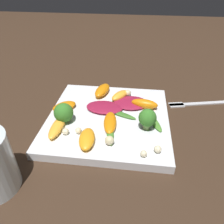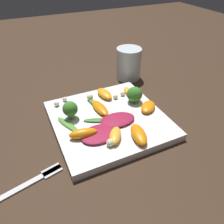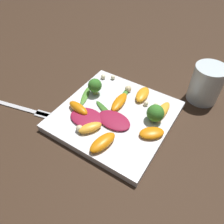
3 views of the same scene
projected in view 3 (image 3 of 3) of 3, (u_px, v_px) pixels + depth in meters
ground_plane at (115, 118)px, 0.55m from camera, size 2.40×2.40×0.00m
plate at (115, 116)px, 0.55m from camera, size 0.27×0.27×0.02m
drinking_glass at (206, 84)px, 0.57m from camera, size 0.08×0.08×0.10m
fork at (27, 110)px, 0.57m from camera, size 0.05×0.17×0.01m
radicchio_leaf_0 at (87, 117)px, 0.52m from camera, size 0.07×0.09×0.01m
radicchio_leaf_1 at (114, 120)px, 0.52m from camera, size 0.06×0.09×0.01m
orange_segment_0 at (152, 133)px, 0.49m from camera, size 0.06×0.06×0.02m
orange_segment_1 at (119, 102)px, 0.56m from camera, size 0.08×0.03×0.02m
orange_segment_2 at (162, 111)px, 0.53m from camera, size 0.08×0.03×0.01m
orange_segment_3 at (90, 128)px, 0.50m from camera, size 0.06×0.05×0.02m
orange_segment_4 at (78, 108)px, 0.54m from camera, size 0.04×0.07×0.02m
orange_segment_5 at (142, 94)px, 0.58m from camera, size 0.07×0.04×0.02m
orange_segment_6 at (103, 142)px, 0.47m from camera, size 0.07×0.04×0.02m
broccoli_floret_0 at (155, 113)px, 0.51m from camera, size 0.04×0.04×0.04m
broccoli_floret_1 at (95, 86)px, 0.57m from camera, size 0.04×0.04×0.05m
arugula_sprig_0 at (85, 95)px, 0.58m from camera, size 0.08×0.04×0.01m
arugula_sprig_1 at (124, 96)px, 0.58m from camera, size 0.07×0.03×0.01m
arugula_sprig_2 at (105, 111)px, 0.54m from camera, size 0.05×0.08×0.01m
macadamia_nut_0 at (80, 129)px, 0.49m from camera, size 0.02×0.02×0.02m
macadamia_nut_1 at (146, 103)px, 0.56m from camera, size 0.01×0.01×0.01m
macadamia_nut_2 at (103, 77)px, 0.63m from camera, size 0.01×0.01×0.01m
macadamia_nut_3 at (113, 77)px, 0.63m from camera, size 0.01×0.01×0.01m
macadamia_nut_4 at (156, 106)px, 0.55m from camera, size 0.01×0.01×0.01m
macadamia_nut_5 at (128, 89)px, 0.59m from camera, size 0.02×0.02×0.02m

